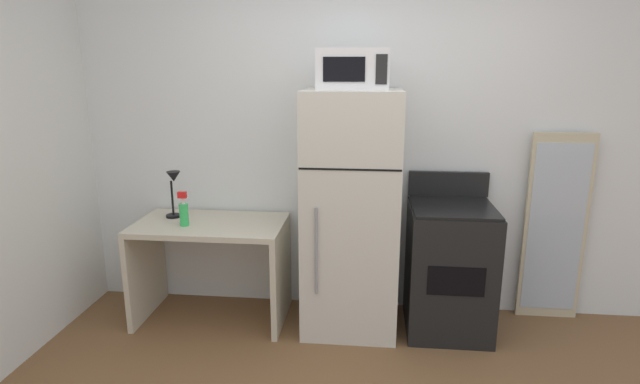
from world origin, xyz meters
name	(u,v)px	position (x,y,z in m)	size (l,w,h in m)	color
wall_back_white	(366,142)	(0.00, 1.70, 1.30)	(5.00, 0.10, 2.60)	silver
desk	(211,252)	(-1.11, 1.32, 0.52)	(1.08, 0.63, 0.75)	beige
desk_lamp	(173,186)	(-1.40, 1.40, 0.99)	(0.14, 0.12, 0.35)	black
spray_bottle	(184,212)	(-1.27, 1.22, 0.85)	(0.06, 0.06, 0.25)	green
refrigerator	(351,213)	(-0.09, 1.32, 0.85)	(0.66, 0.65, 1.70)	beige
microwave	(353,69)	(-0.09, 1.30, 1.83)	(0.46, 0.35, 0.26)	silver
oven_range	(449,267)	(0.61, 1.33, 0.47)	(0.58, 0.61, 1.10)	black
leaning_mirror	(555,228)	(1.39, 1.59, 0.70)	(0.44, 0.03, 1.40)	#C6B793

